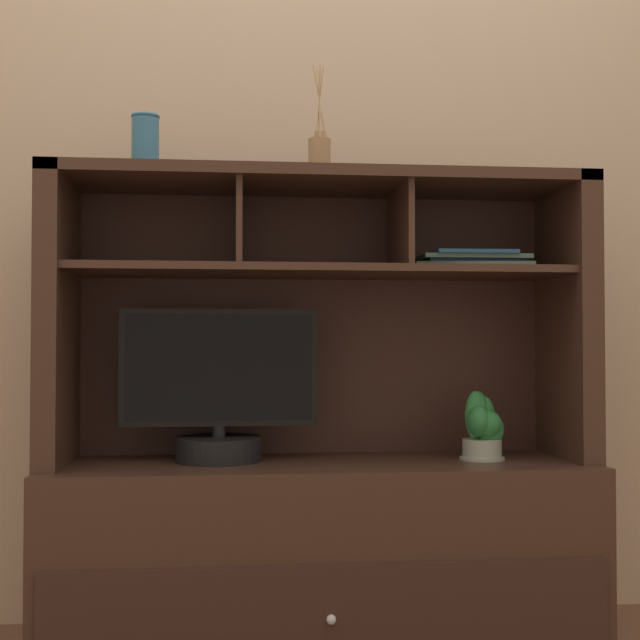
{
  "coord_description": "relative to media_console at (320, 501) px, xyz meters",
  "views": [
    {
      "loc": [
        -0.25,
        -2.37,
        0.81
      ],
      "look_at": [
        0.0,
        0.0,
        0.87
      ],
      "focal_mm": 49.18,
      "sensor_mm": 36.0,
      "label": 1
    }
  ],
  "objects": [
    {
      "name": "magazine_stack_left",
      "position": [
        0.42,
        0.02,
        0.66
      ],
      "size": [
        0.34,
        0.26,
        0.05
      ],
      "color": "#516D5E",
      "rests_on": "media_console"
    },
    {
      "name": "potted_orchid",
      "position": [
        0.44,
        -0.04,
        0.2
      ],
      "size": [
        0.12,
        0.12,
        0.19
      ],
      "color": "#969F91",
      "rests_on": "media_console"
    },
    {
      "name": "back_wall",
      "position": [
        0.0,
        0.27,
        1.02
      ],
      "size": [
        6.0,
        0.02,
        2.8
      ],
      "primitive_type": "cube",
      "color": "tan",
      "rests_on": "ground"
    },
    {
      "name": "diffuser_bottle",
      "position": [
        0.0,
        0.01,
        0.94
      ],
      "size": [
        0.06,
        0.06,
        0.31
      ],
      "color": "#936D4A",
      "rests_on": "media_console"
    },
    {
      "name": "tv_monitor",
      "position": [
        -0.27,
        0.01,
        0.28
      ],
      "size": [
        0.53,
        0.23,
        0.41
      ],
      "color": "black",
      "rests_on": "media_console"
    },
    {
      "name": "media_console",
      "position": [
        0.0,
        0.0,
        0.0
      ],
      "size": [
        1.45,
        0.51,
        1.27
      ],
      "color": "#3C261C",
      "rests_on": "ground"
    },
    {
      "name": "ceramic_vase",
      "position": [
        -0.47,
        -0.01,
        0.96
      ],
      "size": [
        0.08,
        0.08,
        0.16
      ],
      "color": "#316687",
      "rests_on": "media_console"
    }
  ]
}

